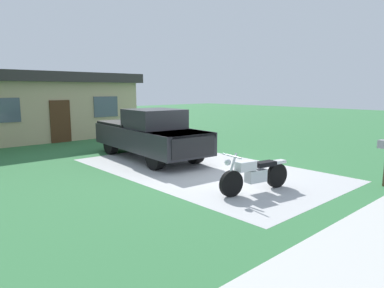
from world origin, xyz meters
name	(u,v)px	position (x,y,z in m)	size (l,w,h in m)	color
ground_plane	(203,169)	(0.00, 0.00, 0.00)	(80.00, 80.00, 0.00)	#357441
driveway_pad	(203,169)	(0.00, 0.00, 0.00)	(5.06, 8.75, 0.01)	#BBBBBB
motorcycle	(255,174)	(-0.77, -2.73, 0.47)	(2.20, 0.77, 1.09)	black
pickup_truck	(148,134)	(-0.22, 2.77, 0.95)	(2.47, 5.77, 1.90)	black
neighbor_house	(42,105)	(-1.15, 11.55, 1.79)	(9.60, 5.60, 3.50)	tan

